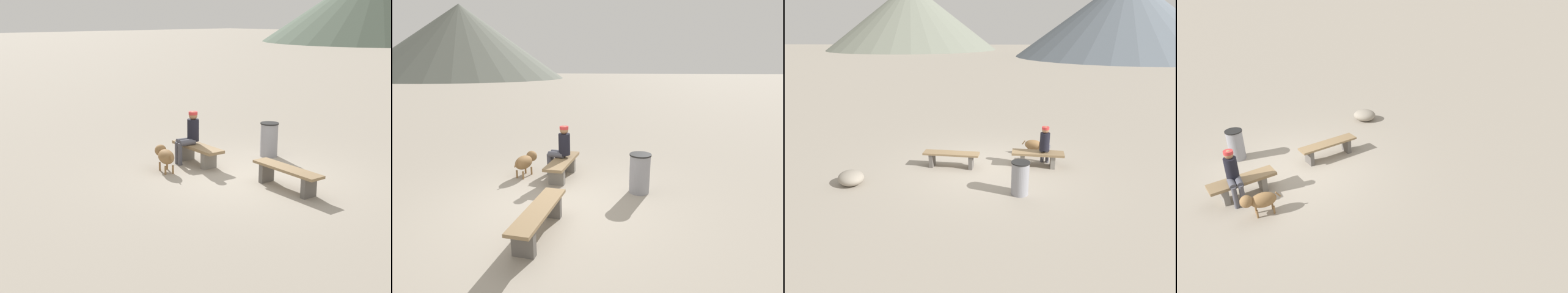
% 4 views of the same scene
% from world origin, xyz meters
% --- Properties ---
extents(ground, '(210.00, 210.00, 0.06)m').
position_xyz_m(ground, '(0.00, 0.00, -0.03)').
color(ground, '#9E9384').
extents(bench_left, '(1.70, 0.56, 0.46)m').
position_xyz_m(bench_left, '(-1.19, 0.03, 0.33)').
color(bench_left, '#605B56').
rests_on(bench_left, ground).
extents(bench_right, '(1.58, 0.62, 0.46)m').
position_xyz_m(bench_right, '(1.40, 0.17, 0.33)').
color(bench_right, gray).
rests_on(bench_right, ground).
extents(seated_person, '(0.39, 0.60, 1.26)m').
position_xyz_m(seated_person, '(1.61, 0.25, 0.72)').
color(seated_person, black).
rests_on(seated_person, ground).
extents(dog, '(0.84, 0.48, 0.56)m').
position_xyz_m(dog, '(1.46, 1.12, 0.37)').
color(dog, olive).
rests_on(dog, ground).
extents(trash_bin, '(0.46, 0.46, 0.86)m').
position_xyz_m(trash_bin, '(0.74, -1.66, 0.43)').
color(trash_bin, gray).
rests_on(trash_bin, ground).
extents(boulder, '(0.99, 0.99, 0.38)m').
position_xyz_m(boulder, '(-3.71, -1.28, 0.19)').
color(boulder, gray).
rests_on(boulder, ground).
extents(distant_peak_2, '(38.83, 38.83, 14.41)m').
position_xyz_m(distant_peak_2, '(-18.87, 71.81, 7.20)').
color(distant_peak_2, gray).
rests_on(distant_peak_2, ground).
extents(distant_peak_4, '(33.72, 33.72, 12.28)m').
position_xyz_m(distant_peak_4, '(20.60, 47.74, 6.14)').
color(distant_peak_4, slate).
rests_on(distant_peak_4, ground).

